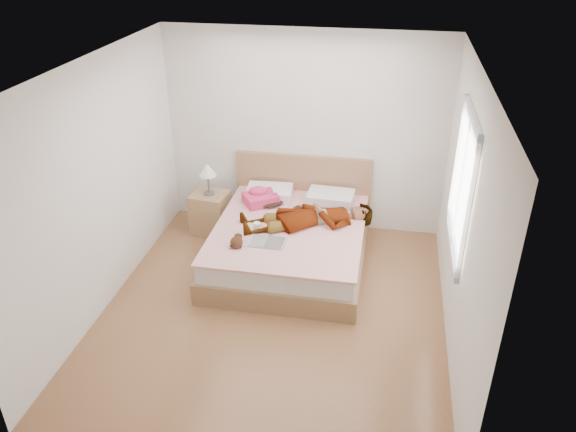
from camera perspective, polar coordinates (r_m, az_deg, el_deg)
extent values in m
plane|color=#57301B|center=(6.13, -1.48, -9.51)|extent=(4.00, 4.00, 0.00)
imported|color=white|center=(6.67, 2.14, 0.23)|extent=(1.74, 1.19, 0.22)
ellipsoid|color=black|center=(7.19, -1.83, 1.76)|extent=(0.45, 0.53, 0.07)
cube|color=silver|center=(7.06, -1.38, 2.71)|extent=(0.08, 0.11, 0.06)
plane|color=white|center=(4.98, -1.86, 14.82)|extent=(4.00, 4.00, 0.00)
plane|color=beige|center=(7.24, 1.69, 8.47)|extent=(3.60, 0.00, 3.60)
plane|color=silver|center=(3.82, -8.04, -12.19)|extent=(3.60, 0.00, 3.60)
plane|color=white|center=(6.04, -18.61, 2.72)|extent=(0.00, 4.00, 4.00)
plane|color=silver|center=(5.38, 17.44, -0.29)|extent=(0.00, 4.00, 4.00)
cube|color=white|center=(5.56, 17.22, 3.00)|extent=(0.02, 1.10, 1.30)
cube|color=silver|center=(5.04, 17.75, 0.22)|extent=(0.04, 0.06, 1.42)
cube|color=silver|center=(6.09, 16.78, 5.30)|extent=(0.04, 0.06, 1.42)
cube|color=silver|center=(5.87, 16.28, -2.99)|extent=(0.04, 1.22, 0.06)
cube|color=silver|center=(5.32, 18.27, 9.62)|extent=(0.04, 1.22, 0.06)
cube|color=silver|center=(5.56, 17.18, 3.01)|extent=(0.03, 0.04, 1.30)
cube|color=brown|center=(6.82, 0.15, -3.82)|extent=(1.78, 2.08, 0.26)
cube|color=silver|center=(6.69, 0.16, -2.08)|extent=(1.70, 2.00, 0.22)
cube|color=silver|center=(6.63, 0.16, -1.15)|extent=(1.74, 2.04, 0.03)
cube|color=brown|center=(7.51, 1.55, 2.62)|extent=(1.80, 0.07, 1.00)
cube|color=white|center=(7.29, -1.91, 2.43)|extent=(0.61, 0.44, 0.13)
cube|color=white|center=(7.18, 4.35, 1.91)|extent=(0.60, 0.43, 0.13)
cube|color=#FD448D|center=(7.12, -2.79, 1.76)|extent=(0.52, 0.50, 0.13)
ellipsoid|color=#D83A6D|center=(7.13, -3.05, 2.55)|extent=(0.28, 0.23, 0.12)
cube|color=silver|center=(6.30, -2.16, -2.68)|extent=(0.42, 0.28, 0.01)
cube|color=white|center=(6.32, -3.09, -2.50)|extent=(0.21, 0.28, 0.02)
cube|color=black|center=(6.28, -1.21, -2.71)|extent=(0.21, 0.28, 0.02)
cylinder|color=white|center=(6.54, -3.17, -1.04)|extent=(0.10, 0.10, 0.09)
torus|color=silver|center=(6.52, -2.84, -1.09)|extent=(0.07, 0.03, 0.07)
cylinder|color=black|center=(6.52, -3.18, -0.75)|extent=(0.08, 0.08, 0.00)
ellipsoid|color=black|center=(6.22, -5.26, -2.65)|extent=(0.15, 0.17, 0.12)
ellipsoid|color=beige|center=(6.20, -5.29, -2.64)|extent=(0.08, 0.09, 0.06)
sphere|color=black|center=(6.29, -5.10, -2.16)|extent=(0.09, 0.09, 0.09)
sphere|color=#F8A1CB|center=(6.31, -5.35, -1.87)|extent=(0.03, 0.03, 0.03)
sphere|color=pink|center=(6.30, -4.76, -1.90)|extent=(0.03, 0.03, 0.03)
ellipsoid|color=black|center=(6.21, -5.78, -3.02)|extent=(0.04, 0.06, 0.03)
ellipsoid|color=black|center=(6.19, -4.85, -3.08)|extent=(0.04, 0.06, 0.03)
cube|color=olive|center=(7.48, -7.87, 0.33)|extent=(0.50, 0.46, 0.56)
cylinder|color=#505050|center=(7.35, -8.01, 2.31)|extent=(0.16, 0.16, 0.02)
cylinder|color=#4D4D4D|center=(7.29, -8.09, 3.31)|extent=(0.03, 0.03, 0.28)
cone|color=white|center=(7.21, -8.19, 4.70)|extent=(0.25, 0.25, 0.16)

